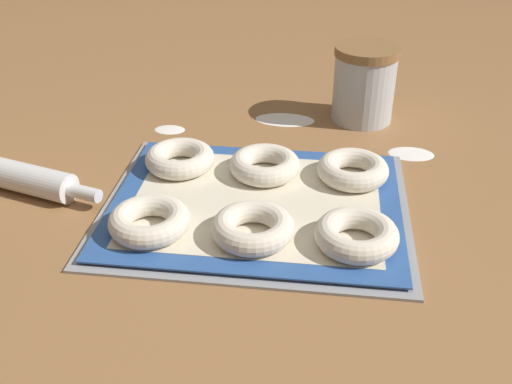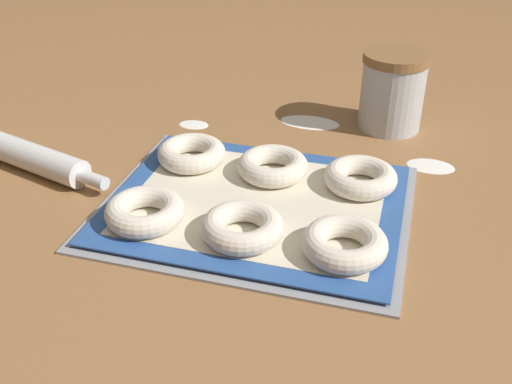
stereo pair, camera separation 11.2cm
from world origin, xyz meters
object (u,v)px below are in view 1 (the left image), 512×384
at_px(baking_tray, 256,205).
at_px(flour_canister, 364,84).
at_px(bagel_front_center, 253,228).
at_px(bagel_back_left, 180,158).
at_px(bagel_front_right, 356,235).
at_px(bagel_front_left, 149,221).
at_px(bagel_back_center, 265,165).
at_px(bagel_back_right, 353,170).

distance_m(baking_tray, flour_canister, 0.37).
bearing_deg(bagel_front_center, baking_tray, 94.49).
height_order(baking_tray, bagel_back_left, bagel_back_left).
relative_size(baking_tray, bagel_front_right, 4.02).
bearing_deg(bagel_front_left, flour_canister, 55.31).
bearing_deg(bagel_back_center, bagel_front_center, -88.84).
height_order(baking_tray, bagel_front_center, bagel_front_center).
distance_m(baking_tray, bagel_front_left, 0.16).
bearing_deg(bagel_back_left, bagel_front_right, -32.33).
distance_m(bagel_back_center, flour_canister, 0.29).
height_order(bagel_front_right, flour_canister, flour_canister).
bearing_deg(bagel_back_left, bagel_front_center, -51.38).
distance_m(bagel_back_left, flour_canister, 0.38).
relative_size(baking_tray, bagel_front_center, 4.02).
distance_m(bagel_front_center, bagel_back_right, 0.21).
bearing_deg(bagel_back_right, bagel_front_center, -127.50).
bearing_deg(bagel_front_center, flour_canister, 70.06).
bearing_deg(flour_canister, baking_tray, -115.68).
bearing_deg(bagel_back_left, bagel_back_right, -0.45).
height_order(bagel_front_left, bagel_back_left, same).
distance_m(bagel_back_center, bagel_back_right, 0.13).
relative_size(baking_tray, bagel_back_left, 4.02).
bearing_deg(bagel_back_right, flour_canister, 85.32).
bearing_deg(bagel_back_left, bagel_front_left, -90.05).
bearing_deg(bagel_front_right, bagel_front_left, -179.51).
relative_size(baking_tray, flour_canister, 3.13).
distance_m(bagel_front_center, bagel_back_center, 0.17).
relative_size(bagel_front_right, flour_canister, 0.78).
bearing_deg(bagel_front_center, bagel_back_right, 52.50).
distance_m(bagel_front_center, flour_canister, 0.44).
relative_size(bagel_front_right, bagel_back_left, 1.00).
distance_m(bagel_front_right, bagel_back_left, 0.32).
relative_size(bagel_back_right, flour_canister, 0.78).
xyz_separation_m(bagel_front_left, bagel_back_center, (0.13, 0.17, 0.00)).
relative_size(bagel_front_left, flour_canister, 0.78).
bearing_deg(bagel_front_left, bagel_front_center, 0.60).
bearing_deg(bagel_back_left, bagel_back_center, -1.67).
relative_size(bagel_back_left, bagel_back_center, 1.00).
bearing_deg(bagel_front_right, baking_tray, 148.19).
distance_m(bagel_front_left, bagel_front_right, 0.27).
relative_size(bagel_front_center, bagel_back_center, 1.00).
relative_size(bagel_back_center, flour_canister, 0.78).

